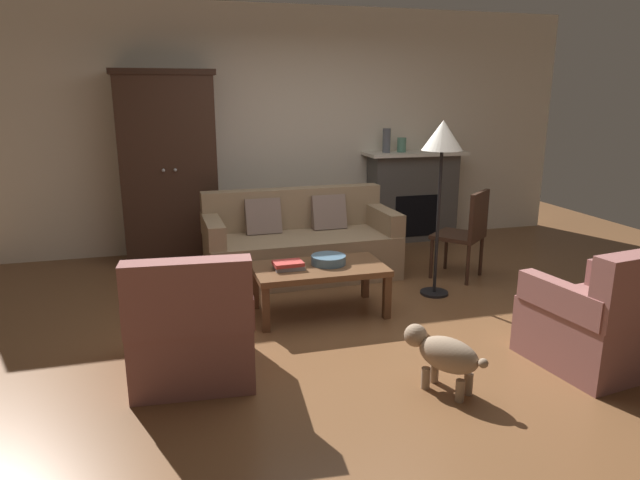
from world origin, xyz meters
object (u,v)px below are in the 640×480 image
at_px(mantel_vase_bronze, 443,140).
at_px(book_stack, 289,265).
at_px(fruit_bowl, 328,260).
at_px(coffee_table, 319,272).
at_px(fireplace, 412,195).
at_px(couch, 300,245).
at_px(floor_lamp, 442,146).
at_px(armoire, 169,167).
at_px(dog, 444,354).
at_px(mantel_vase_slate, 387,140).
at_px(side_chair_wooden, 467,229).
at_px(armchair_near_right, 601,322).
at_px(armchair_near_left, 192,332).
at_px(mantel_vase_jade, 402,145).

bearing_deg(mantel_vase_bronze, book_stack, -139.65).
bearing_deg(fruit_bowl, coffee_table, -158.20).
distance_m(fireplace, couch, 2.02).
xyz_separation_m(fruit_bowl, floor_lamp, (1.07, 0.12, 0.92)).
bearing_deg(armoire, fireplace, 1.51).
bearing_deg(dog, mantel_vase_bronze, 63.18).
distance_m(book_stack, dog, 1.60).
bearing_deg(mantel_vase_slate, side_chair_wooden, -81.36).
bearing_deg(mantel_vase_slate, mantel_vase_bronze, 0.00).
relative_size(armchair_near_right, floor_lamp, 0.55).
bearing_deg(mantel_vase_slate, fireplace, 2.70).
xyz_separation_m(armoire, armchair_near_left, (0.05, -2.85, -0.72)).
bearing_deg(dog, mantel_vase_jade, 70.90).
bearing_deg(armoire, book_stack, -66.46).
distance_m(fireplace, fruit_bowl, 2.68).
relative_size(mantel_vase_bronze, side_chair_wooden, 0.29).
xyz_separation_m(armchair_near_right, side_chair_wooden, (0.06, 1.92, 0.20)).
distance_m(mantel_vase_bronze, dog, 4.07).
distance_m(armoire, couch, 1.72).
relative_size(armchair_near_left, armchair_near_right, 1.00).
bearing_deg(couch, side_chair_wooden, -19.54).
bearing_deg(mantel_vase_bronze, dog, -116.82).
height_order(couch, dog, couch).
distance_m(mantel_vase_jade, armchair_near_left, 4.08).
bearing_deg(mantel_vase_bronze, floor_lamp, -118.08).
xyz_separation_m(armchair_near_left, armchair_near_right, (2.69, -0.59, 0.00)).
height_order(armoire, couch, armoire).
distance_m(book_stack, floor_lamp, 1.71).
bearing_deg(book_stack, fruit_bowl, 6.71).
bearing_deg(armchair_near_left, floor_lamp, 23.75).
relative_size(armoire, side_chair_wooden, 2.29).
bearing_deg(mantel_vase_jade, floor_lamp, -103.58).
height_order(armchair_near_right, dog, armchair_near_right).
bearing_deg(side_chair_wooden, fruit_bowl, -163.63).
bearing_deg(mantel_vase_jade, armchair_near_left, -133.06).
xyz_separation_m(couch, book_stack, (-0.36, -1.06, 0.13)).
height_order(mantel_vase_jade, floor_lamp, floor_lamp).
bearing_deg(mantel_vase_jade, dog, -109.10).
distance_m(coffee_table, mantel_vase_jade, 2.77).
relative_size(mantel_vase_slate, floor_lamp, 0.18).
height_order(mantel_vase_bronze, floor_lamp, floor_lamp).
xyz_separation_m(mantel_vase_bronze, side_chair_wooden, (-0.52, -1.58, -0.74)).
distance_m(couch, dog, 2.52).
bearing_deg(fruit_bowl, dog, -77.91).
height_order(mantel_vase_slate, floor_lamp, floor_lamp).
distance_m(book_stack, side_chair_wooden, 1.99).
bearing_deg(dog, couch, 97.23).
bearing_deg(fireplace, mantel_vase_jade, -174.31).
relative_size(armoire, couch, 1.07).
bearing_deg(mantel_vase_jade, fruit_bowl, -126.96).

